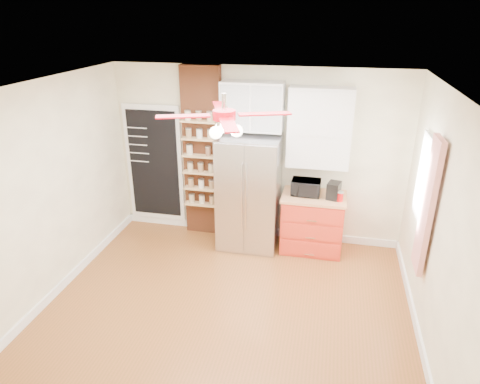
% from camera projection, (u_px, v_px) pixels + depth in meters
% --- Properties ---
extents(floor, '(4.50, 4.50, 0.00)m').
position_uv_depth(floor, '(227.00, 308.00, 5.33)').
color(floor, brown).
rests_on(floor, ground).
extents(ceiling, '(4.50, 4.50, 0.00)m').
position_uv_depth(ceiling, '(224.00, 88.00, 4.27)').
color(ceiling, white).
rests_on(ceiling, wall_back).
extents(wall_back, '(4.50, 0.02, 2.70)m').
position_uv_depth(wall_back, '(257.00, 156.00, 6.60)').
color(wall_back, '#FFF9CD').
rests_on(wall_back, floor).
extents(wall_front, '(4.50, 0.02, 2.70)m').
position_uv_depth(wall_front, '(156.00, 330.00, 3.00)').
color(wall_front, '#FFF9CD').
rests_on(wall_front, floor).
extents(wall_left, '(0.02, 4.00, 2.70)m').
position_uv_depth(wall_left, '(48.00, 193.00, 5.24)').
color(wall_left, '#FFF9CD').
rests_on(wall_left, floor).
extents(wall_right, '(0.02, 4.00, 2.70)m').
position_uv_depth(wall_right, '(439.00, 230.00, 4.36)').
color(wall_right, '#FFF9CD').
rests_on(wall_right, floor).
extents(chalkboard, '(0.95, 0.05, 1.95)m').
position_uv_depth(chalkboard, '(154.00, 164.00, 7.00)').
color(chalkboard, white).
rests_on(chalkboard, wall_back).
extents(brick_pillar, '(0.60, 0.16, 2.70)m').
position_uv_depth(brick_pillar, '(203.00, 154.00, 6.69)').
color(brick_pillar, brown).
rests_on(brick_pillar, floor).
extents(fridge, '(0.90, 0.70, 1.75)m').
position_uv_depth(fridge, '(249.00, 193.00, 6.46)').
color(fridge, '#B5B5BA').
rests_on(fridge, floor).
extents(upper_glass_cabinet, '(0.90, 0.35, 0.70)m').
position_uv_depth(upper_glass_cabinet, '(253.00, 106.00, 6.14)').
color(upper_glass_cabinet, white).
rests_on(upper_glass_cabinet, wall_back).
extents(red_cabinet, '(0.94, 0.64, 0.90)m').
position_uv_depth(red_cabinet, '(312.00, 223.00, 6.48)').
color(red_cabinet, red).
rests_on(red_cabinet, floor).
extents(upper_shelf_unit, '(0.90, 0.30, 1.15)m').
position_uv_depth(upper_shelf_unit, '(320.00, 128.00, 6.08)').
color(upper_shelf_unit, white).
rests_on(upper_shelf_unit, wall_back).
extents(window, '(0.04, 0.75, 1.05)m').
position_uv_depth(window, '(425.00, 180.00, 5.09)').
color(window, white).
rests_on(window, wall_right).
extents(curtain, '(0.06, 0.40, 1.55)m').
position_uv_depth(curtain, '(428.00, 207.00, 4.65)').
color(curtain, red).
rests_on(curtain, wall_right).
extents(ceiling_fan, '(1.40, 1.40, 0.44)m').
position_uv_depth(ceiling_fan, '(224.00, 116.00, 4.38)').
color(ceiling_fan, silver).
rests_on(ceiling_fan, ceiling).
extents(toaster_oven, '(0.43, 0.29, 0.23)m').
position_uv_depth(toaster_oven, '(306.00, 187.00, 6.29)').
color(toaster_oven, black).
rests_on(toaster_oven, red_cabinet).
extents(coffee_maker, '(0.22, 0.26, 0.25)m').
position_uv_depth(coffee_maker, '(334.00, 190.00, 6.16)').
color(coffee_maker, black).
rests_on(coffee_maker, red_cabinet).
extents(canister_left, '(0.11, 0.11, 0.13)m').
position_uv_depth(canister_left, '(340.00, 197.00, 6.10)').
color(canister_left, red).
rests_on(canister_left, red_cabinet).
extents(canister_right, '(0.11, 0.11, 0.13)m').
position_uv_depth(canister_right, '(335.00, 192.00, 6.28)').
color(canister_right, '#A62509').
rests_on(canister_right, red_cabinet).
extents(pantry_jar_oats, '(0.13, 0.13, 0.14)m').
position_uv_depth(pantry_jar_oats, '(190.00, 150.00, 6.56)').
color(pantry_jar_oats, beige).
rests_on(pantry_jar_oats, brick_pillar).
extents(pantry_jar_beans, '(0.10, 0.10, 0.13)m').
position_uv_depth(pantry_jar_beans, '(208.00, 151.00, 6.51)').
color(pantry_jar_beans, brown).
rests_on(pantry_jar_beans, brick_pillar).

